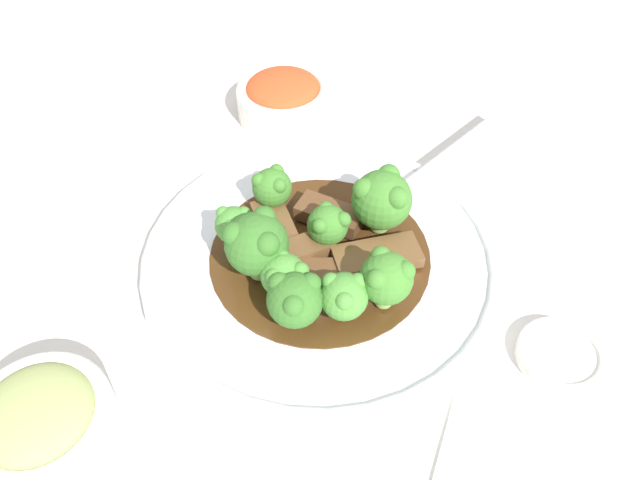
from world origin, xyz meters
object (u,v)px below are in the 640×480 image
Objects in this scene: broccoli_floret_4 at (382,199)px; broccoli_floret_7 at (272,187)px; beef_strip_4 at (330,214)px; sauce_dish at (560,354)px; side_bowl_kimchi at (283,97)px; beef_strip_3 at (377,256)px; beef_strip_1 at (327,274)px; beef_strip_0 at (279,224)px; broccoli_floret_8 at (386,278)px; broccoli_floret_0 at (234,225)px; main_plate at (320,258)px; broccoli_floret_6 at (344,296)px; broccoli_floret_1 at (257,243)px; broccoli_floret_5 at (287,276)px; serving_spoon at (395,190)px; beef_strip_2 at (299,251)px; broccoli_floret_3 at (295,299)px; side_bowl_appetizer at (43,424)px; broccoli_floret_2 at (330,225)px.

broccoli_floret_4 is 0.10m from broccoli_floret_7.
sauce_dish is (-0.22, 0.02, -0.02)m from beef_strip_4.
side_bowl_kimchi is (0.14, -0.13, -0.00)m from beef_strip_4.
broccoli_floret_7 is (0.12, -0.01, 0.02)m from beef_strip_3.
beef_strip_1 is 0.26m from side_bowl_kimchi.
broccoli_floret_4 is at bearing -147.19° from beef_strip_0.
broccoli_floret_8 is at bearing 139.86° from side_bowl_kimchi.
beef_strip_0 is 0.05m from broccoli_floret_0.
broccoli_floret_6 is at bearing 136.91° from main_plate.
sauce_dish is at bearing 174.53° from beef_strip_4.
beef_strip_0 is 1.77× the size of broccoli_floret_7.
broccoli_floret_1 is at bearing 39.00° from beef_strip_3.
broccoli_floret_8 reaches higher than broccoli_floret_5.
beef_strip_0 is 1.14× the size of broccoli_floret_1.
main_plate is 4.66× the size of sauce_dish.
broccoli_floret_5 is at bearing 58.75° from beef_strip_3.
beef_strip_3 is 0.09m from serving_spoon.
broccoli_floret_1 is 1.41× the size of broccoli_floret_5.
broccoli_floret_4 reaches higher than beef_strip_2.
broccoli_floret_0 is at bearing 8.68° from beef_strip_1.
beef_strip_0 is 1.49× the size of broccoli_floret_3.
broccoli_floret_1 is 0.25m from side_bowl_kimchi.
broccoli_floret_5 is 0.20× the size of serving_spoon.
beef_strip_2 is 0.61× the size of side_bowl_kimchi.
sauce_dish is (-0.16, 0.00, -0.02)m from beef_strip_3.
broccoli_floret_0 is 0.44× the size of side_bowl_kimchi.
side_bowl_appetizer is at bearing 41.66° from sauce_dish.
broccoli_floret_2 is 0.08m from broccoli_floret_8.
serving_spoon is at bearing -23.68° from sauce_dish.
beef_strip_0 is at bearing 43.77° from beef_strip_4.
broccoli_floret_5 is at bearing -41.25° from broccoli_floret_3.
beef_strip_2 is at bearing 89.25° from beef_strip_4.
beef_strip_1 is 1.49× the size of broccoli_floret_2.
broccoli_floret_8 is at bearing -128.30° from broccoli_floret_6.
serving_spoon is at bearing -91.36° from beef_strip_1.
main_plate is at bearing 4.26° from sauce_dish.
broccoli_floret_1 is 1.45× the size of broccoli_floret_6.
main_plate is at bearing 173.89° from beef_strip_0.
side_bowl_appetizer is (0.08, 0.25, -0.01)m from broccoli_floret_2.
broccoli_floret_0 is at bearing 53.83° from beef_strip_4.
beef_strip_4 is 0.10m from broccoli_floret_5.
beef_strip_3 reaches higher than sauce_dish.
beef_strip_0 is at bearing -115.35° from broccoli_floret_0.
broccoli_floret_4 is at bearing -11.90° from sauce_dish.
broccoli_floret_3 is 0.21m from sauce_dish.
broccoli_floret_1 is at bearing 61.18° from beef_strip_2.
main_plate is 6.53× the size of broccoli_floret_3.
broccoli_floret_4 is at bearing -97.52° from beef_strip_1.
broccoli_floret_4 reaches higher than broccoli_floret_5.
side_bowl_kimchi is (0.20, -0.15, -0.00)m from beef_strip_3.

